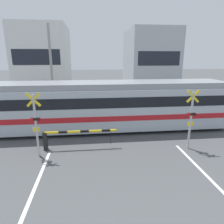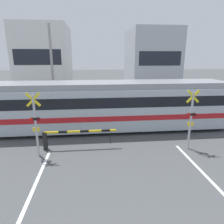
{
  "view_description": "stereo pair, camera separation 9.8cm",
  "coord_description": "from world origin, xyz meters",
  "px_view_note": "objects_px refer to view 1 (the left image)",
  "views": [
    {
      "loc": [
        -1.28,
        -1.4,
        4.78
      ],
      "look_at": [
        0.0,
        10.12,
        1.6
      ],
      "focal_mm": 32.0,
      "sensor_mm": 36.0,
      "label": 1
    },
    {
      "loc": [
        -1.18,
        -1.41,
        4.78
      ],
      "look_at": [
        0.0,
        10.12,
        1.6
      ],
      "focal_mm": 32.0,
      "sensor_mm": 36.0,
      "label": 2
    }
  ],
  "objects_px": {
    "commuter_train": "(109,104)",
    "crossing_barrier_near": "(65,136)",
    "crossing_signal_left": "(36,122)",
    "pedestrian": "(93,96)",
    "crossing_barrier_far": "(137,106)",
    "crossing_signal_right": "(191,117)"
  },
  "relations": [
    {
      "from": "crossing_barrier_far",
      "to": "crossing_signal_left",
      "type": "height_order",
      "value": "crossing_signal_left"
    },
    {
      "from": "crossing_barrier_near",
      "to": "pedestrian",
      "type": "relative_size",
      "value": 2.23
    },
    {
      "from": "commuter_train",
      "to": "pedestrian",
      "type": "distance_m",
      "value": 6.86
    },
    {
      "from": "crossing_barrier_near",
      "to": "crossing_barrier_far",
      "type": "relative_size",
      "value": 1.0
    },
    {
      "from": "pedestrian",
      "to": "crossing_signal_left",
      "type": "bearing_deg",
      "value": -105.61
    },
    {
      "from": "crossing_signal_right",
      "to": "crossing_barrier_far",
      "type": "bearing_deg",
      "value": 100.5
    },
    {
      "from": "commuter_train",
      "to": "pedestrian",
      "type": "bearing_deg",
      "value": 98.44
    },
    {
      "from": "crossing_signal_left",
      "to": "pedestrian",
      "type": "height_order",
      "value": "crossing_signal_left"
    },
    {
      "from": "commuter_train",
      "to": "crossing_barrier_far",
      "type": "bearing_deg",
      "value": 49.94
    },
    {
      "from": "commuter_train",
      "to": "crossing_barrier_near",
      "type": "relative_size",
      "value": 4.06
    },
    {
      "from": "commuter_train",
      "to": "pedestrian",
      "type": "height_order",
      "value": "commuter_train"
    },
    {
      "from": "commuter_train",
      "to": "crossing_signal_right",
      "type": "distance_m",
      "value": 5.35
    },
    {
      "from": "crossing_barrier_near",
      "to": "crossing_signal_left",
      "type": "bearing_deg",
      "value": -151.88
    },
    {
      "from": "crossing_signal_left",
      "to": "crossing_barrier_far",
      "type": "bearing_deg",
      "value": 45.95
    },
    {
      "from": "commuter_train",
      "to": "pedestrian",
      "type": "xyz_separation_m",
      "value": [
        -1.0,
        6.75,
        -0.72
      ]
    },
    {
      "from": "crossing_barrier_near",
      "to": "crossing_signal_left",
      "type": "distance_m",
      "value": 1.76
    },
    {
      "from": "crossing_barrier_far",
      "to": "crossing_signal_right",
      "type": "xyz_separation_m",
      "value": [
        1.26,
        -6.8,
        1.03
      ]
    },
    {
      "from": "commuter_train",
      "to": "crossing_barrier_near",
      "type": "height_order",
      "value": "commuter_train"
    },
    {
      "from": "crossing_signal_left",
      "to": "crossing_signal_right",
      "type": "relative_size",
      "value": 1.0
    },
    {
      "from": "commuter_train",
      "to": "crossing_signal_left",
      "type": "distance_m",
      "value": 5.32
    },
    {
      "from": "commuter_train",
      "to": "crossing_barrier_far",
      "type": "distance_m",
      "value": 4.28
    },
    {
      "from": "crossing_barrier_near",
      "to": "crossing_signal_right",
      "type": "distance_m",
      "value": 6.69
    }
  ]
}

